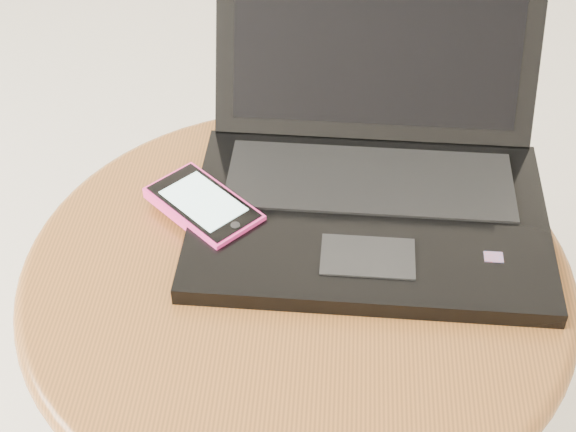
{
  "coord_description": "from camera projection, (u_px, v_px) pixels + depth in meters",
  "views": [
    {
      "loc": [
        0.04,
        -0.56,
        1.07
      ],
      "look_at": [
        -0.01,
        0.07,
        0.5
      ],
      "focal_mm": 54.71,
      "sensor_mm": 36.0,
      "label": 1
    }
  ],
  "objects": [
    {
      "name": "phone_black",
      "position": [
        233.0,
        208.0,
        0.94
      ],
      "size": [
        0.14,
        0.13,
        0.01
      ],
      "color": "black",
      "rests_on": "table"
    },
    {
      "name": "laptop",
      "position": [
        371.0,
        164.0,
        0.93
      ],
      "size": [
        0.37,
        0.36,
        0.23
      ],
      "color": "black",
      "rests_on": "table"
    },
    {
      "name": "phone_pink",
      "position": [
        204.0,
        206.0,
        0.92
      ],
      "size": [
        0.14,
        0.13,
        0.02
      ],
      "color": "#FF318F",
      "rests_on": "phone_black"
    },
    {
      "name": "table",
      "position": [
        296.0,
        329.0,
        0.94
      ],
      "size": [
        0.56,
        0.56,
        0.44
      ],
      "color": "#502817",
      "rests_on": "ground"
    }
  ]
}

